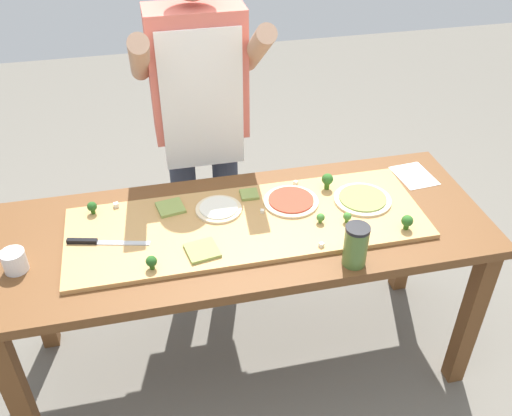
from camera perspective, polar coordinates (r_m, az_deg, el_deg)
The scene contains 24 objects.
ground_plane at distance 2.71m, azimuth -1.00°, elevation -14.91°, with size 8.00×8.00×0.00m, color #6B665B.
prep_table at distance 2.22m, azimuth -1.19°, elevation -3.89°, with size 1.89×0.72×0.78m.
cutting_board at distance 2.15m, azimuth -0.86°, elevation -1.51°, with size 1.36×0.47×0.02m, color tan.
chefs_knife at distance 2.12m, azimuth -15.83°, elevation -3.31°, with size 0.30×0.09×0.02m.
pizza_whole_tomato_red at distance 2.25m, azimuth 3.56°, elevation 0.71°, with size 0.22×0.22×0.02m.
pizza_whole_pesto_green at distance 2.29m, azimuth 10.72°, elevation 0.89°, with size 0.23×0.23×0.02m.
pizza_whole_white_garlic at distance 2.20m, azimuth -3.80°, elevation -0.08°, with size 0.18×0.18×0.02m.
pizza_slice_far_left at distance 2.01m, azimuth -5.46°, elevation -4.31°, with size 0.11×0.11×0.01m, color #899E4C.
pizza_slice_center at distance 2.28m, azimuth -0.69°, elevation 1.39°, with size 0.07×0.07×0.01m, color #899E4C.
pizza_slice_far_right at distance 2.23m, azimuth -8.63°, elevation 0.05°, with size 0.10×0.10×0.01m, color #899E4C.
broccoli_floret_front_left at distance 2.16m, azimuth 9.21°, elevation -0.88°, with size 0.03×0.03×0.04m.
broccoli_floret_center_left at distance 2.14m, azimuth 6.55°, elevation -0.97°, with size 0.03×0.03×0.04m.
broccoli_floret_center_right at distance 1.96m, azimuth -10.53°, elevation -5.36°, with size 0.04×0.04×0.05m.
broccoli_floret_front_right at distance 2.16m, azimuth 15.04°, elevation -1.31°, with size 0.04×0.04×0.06m.
broccoli_floret_back_left at distance 2.26m, azimuth -16.24°, elevation 0.11°, with size 0.04×0.04×0.05m.
broccoli_floret_back_right at distance 2.32m, azimuth 7.23°, elevation 2.84°, with size 0.05×0.05×0.07m.
cheese_crumble_a at distance 2.28m, azimuth -13.97°, elevation 0.30°, with size 0.02×0.02×0.02m, color silver.
cheese_crumble_b at distance 2.36m, azimuth 4.04°, elevation 2.58°, with size 0.01×0.01×0.01m, color silver.
cheese_crumble_c at distance 2.04m, azimuth 6.64°, elevation -3.72°, with size 0.02×0.02×0.02m, color white.
cheese_crumble_d at distance 2.19m, azimuth 0.64°, elevation -0.32°, with size 0.01×0.01×0.01m, color white.
flour_cup at distance 2.11m, azimuth -23.21°, elevation -5.05°, with size 0.08×0.08×0.08m.
sauce_jar at distance 1.97m, azimuth 10.05°, elevation -3.75°, with size 0.09×0.09×0.16m.
recipe_note at distance 2.53m, azimuth 15.70°, elevation 3.17°, with size 0.15×0.19×0.00m, color white.
cook_center at distance 2.49m, azimuth -5.65°, elevation 9.61°, with size 0.54×0.39×1.67m.
Camera 1 is at (-0.33, -1.66, 2.11)m, focal length 39.56 mm.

